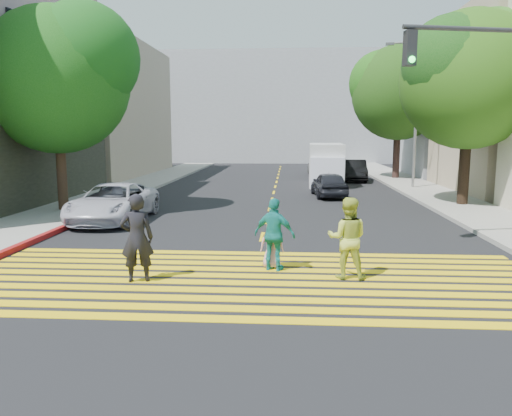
# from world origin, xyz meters

# --- Properties ---
(ground) EXTENTS (120.00, 120.00, 0.00)m
(ground) POSITION_xyz_m (0.00, 0.00, 0.00)
(ground) COLOR black
(sidewalk_left) EXTENTS (3.00, 40.00, 0.15)m
(sidewalk_left) POSITION_xyz_m (-8.50, 22.00, 0.07)
(sidewalk_left) COLOR gray
(sidewalk_left) RESTS_ON ground
(sidewalk_right) EXTENTS (3.00, 60.00, 0.15)m
(sidewalk_right) POSITION_xyz_m (8.50, 15.00, 0.07)
(sidewalk_right) COLOR gray
(sidewalk_right) RESTS_ON ground
(curb_red) EXTENTS (0.20, 8.00, 0.16)m
(curb_red) POSITION_xyz_m (-6.90, 6.00, 0.08)
(curb_red) COLOR maroon
(curb_red) RESTS_ON ground
(crosswalk) EXTENTS (13.40, 5.30, 0.01)m
(crosswalk) POSITION_xyz_m (0.00, 1.28, 0.01)
(crosswalk) COLOR yellow
(crosswalk) RESTS_ON ground
(lane_line) EXTENTS (0.12, 34.40, 0.01)m
(lane_line) POSITION_xyz_m (0.00, 22.50, 0.01)
(lane_line) COLOR yellow
(lane_line) RESTS_ON ground
(building_left_tan) EXTENTS (12.00, 16.00, 10.00)m
(building_left_tan) POSITION_xyz_m (-16.00, 28.00, 5.00)
(building_left_tan) COLOR tan
(building_left_tan) RESTS_ON ground
(building_right_grey) EXTENTS (10.00, 10.00, 10.00)m
(building_right_grey) POSITION_xyz_m (15.00, 30.00, 5.00)
(building_right_grey) COLOR gray
(building_right_grey) RESTS_ON ground
(backdrop_block) EXTENTS (30.00, 8.00, 12.00)m
(backdrop_block) POSITION_xyz_m (0.00, 48.00, 6.00)
(backdrop_block) COLOR gray
(backdrop_block) RESTS_ON ground
(tree_left) EXTENTS (7.45, 7.14, 8.49)m
(tree_left) POSITION_xyz_m (-8.49, 10.36, 5.72)
(tree_left) COLOR #391E18
(tree_left) RESTS_ON ground
(tree_right_near) EXTENTS (7.57, 7.44, 8.72)m
(tree_right_near) POSITION_xyz_m (8.71, 13.11, 5.90)
(tree_right_near) COLOR black
(tree_right_near) RESTS_ON ground
(tree_right_far) EXTENTS (8.62, 8.32, 9.48)m
(tree_right_far) POSITION_xyz_m (8.49, 26.19, 6.40)
(tree_right_far) COLOR black
(tree_right_far) RESTS_ON ground
(pedestrian_man) EXTENTS (0.83, 0.65, 2.01)m
(pedestrian_man) POSITION_xyz_m (-2.53, 0.97, 1.00)
(pedestrian_man) COLOR black
(pedestrian_man) RESTS_ON ground
(pedestrian_woman) EXTENTS (1.00, 0.82, 1.89)m
(pedestrian_woman) POSITION_xyz_m (2.20, 1.56, 0.94)
(pedestrian_woman) COLOR #B4C240
(pedestrian_woman) RESTS_ON ground
(pedestrian_child) EXTENTS (0.59, 0.39, 1.20)m
(pedestrian_child) POSITION_xyz_m (0.44, 2.30, 0.60)
(pedestrian_child) COLOR pink
(pedestrian_child) RESTS_ON ground
(pedestrian_extra) EXTENTS (1.13, 0.77, 1.78)m
(pedestrian_extra) POSITION_xyz_m (0.51, 2.08, 0.89)
(pedestrian_extra) COLOR teal
(pedestrian_extra) RESTS_ON ground
(white_sedan) EXTENTS (2.39, 5.15, 1.43)m
(white_sedan) POSITION_xyz_m (-5.78, 8.53, 0.71)
(white_sedan) COLOR silver
(white_sedan) RESTS_ON ground
(dark_car_near) EXTENTS (1.87, 3.98, 1.32)m
(dark_car_near) POSITION_xyz_m (2.94, 16.28, 0.66)
(dark_car_near) COLOR black
(dark_car_near) RESTS_ON ground
(silver_car) EXTENTS (1.87, 4.32, 1.24)m
(silver_car) POSITION_xyz_m (3.25, 29.98, 0.62)
(silver_car) COLOR gray
(silver_car) RESTS_ON ground
(dark_car_parked) EXTENTS (1.83, 4.50, 1.45)m
(dark_car_parked) POSITION_xyz_m (5.36, 25.10, 0.73)
(dark_car_parked) COLOR black
(dark_car_parked) RESTS_ON ground
(white_van) EXTENTS (2.28, 5.61, 2.61)m
(white_van) POSITION_xyz_m (3.18, 22.23, 1.24)
(white_van) COLOR #BDBDBD
(white_van) RESTS_ON ground
(traffic_signal) EXTENTS (4.37, 1.27, 6.52)m
(traffic_signal) POSITION_xyz_m (6.86, 4.82, 4.22)
(traffic_signal) COLOR black
(traffic_signal) RESTS_ON ground
(street_lamp) EXTENTS (1.94, 0.41, 8.56)m
(street_lamp) POSITION_xyz_m (7.94, 20.03, 4.91)
(street_lamp) COLOR gray
(street_lamp) RESTS_ON ground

